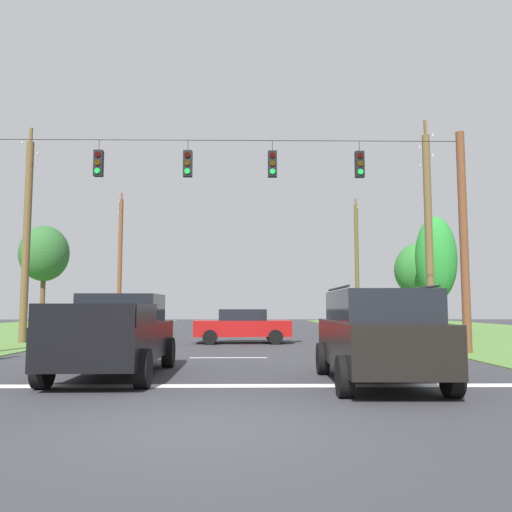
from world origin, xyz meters
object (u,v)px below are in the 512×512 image
tree_roadside_left (436,259)px  tree_roadside_right (420,270)px  utility_pole_mid_left (27,238)px  overhead_signal_span (227,226)px  suv_black (378,334)px  utility_pole_far_left (120,260)px  pickup_truck (116,335)px  distant_car_oncoming (242,325)px  distant_car_crossing_white (350,321)px  tree_roadside_far_right (44,254)px  utility_pole_mid_right (429,233)px  utility_pole_far_right (357,264)px

tree_roadside_left → tree_roadside_right: bearing=85.5°
utility_pole_mid_left → overhead_signal_span: bearing=-29.8°
suv_black → utility_pole_far_left: utility_pole_far_left is taller
overhead_signal_span → tree_roadside_right: overhead_signal_span is taller
pickup_truck → tree_roadside_right: 27.15m
distant_car_oncoming → utility_pole_mid_left: (-9.86, 0.10, 3.96)m
tree_roadside_left → distant_car_crossing_white: bearing=179.1°
distant_car_oncoming → tree_roadside_left: tree_roadside_left is taller
tree_roadside_far_right → tree_roadside_left: (24.79, -3.39, -0.61)m
tree_roadside_right → tree_roadside_left: (-0.31, -4.00, 0.41)m
pickup_truck → utility_pole_mid_right: 15.78m
distant_car_crossing_white → tree_roadside_far_right: size_ratio=0.64×
suv_black → utility_pole_mid_right: size_ratio=0.48×
pickup_truck → utility_pole_mid_left: size_ratio=0.55×
utility_pole_far_right → tree_roadside_left: utility_pole_far_right is taller
suv_black → distant_car_oncoming: 12.90m
distant_car_oncoming → utility_pole_mid_left: bearing=179.4°
utility_pole_mid_right → utility_pole_mid_left: size_ratio=1.02×
utility_pole_far_left → tree_roadside_left: 22.78m
distant_car_oncoming → suv_black: bearing=-76.5°
distant_car_crossing_white → utility_pole_far_right: bearing=75.2°
utility_pole_mid_right → utility_pole_far_right: 17.00m
distant_car_crossing_white → utility_pole_mid_right: utility_pole_mid_right is taller
distant_car_oncoming → utility_pole_mid_right: 9.31m
utility_pole_mid_left → tree_roadside_right: utility_pole_mid_left is taller
suv_black → distant_car_oncoming: size_ratio=1.11×
utility_pole_mid_left → utility_pole_far_right: bearing=41.2°
pickup_truck → utility_pole_far_left: size_ratio=0.52×
utility_pole_mid_left → utility_pole_mid_right: bearing=-2.5°
utility_pole_mid_right → tree_roadside_left: size_ratio=1.43×
overhead_signal_span → utility_pole_mid_right: utility_pole_mid_right is taller
utility_pole_mid_left → utility_pole_far_left: bearing=88.7°
overhead_signal_span → pickup_truck: 7.22m
pickup_truck → distant_car_oncoming: bearing=75.4°
overhead_signal_span → utility_pole_far_right: bearing=67.1°
utility_pole_far_right → tree_roadside_left: (2.95, -8.83, -0.38)m
utility_pole_far_left → pickup_truck: bearing=-76.3°
utility_pole_far_right → distant_car_crossing_white: bearing=-104.8°
utility_pole_far_right → tree_roadside_left: 9.32m
utility_pole_mid_right → tree_roadside_left: 8.80m
distant_car_crossing_white → tree_roadside_right: size_ratio=0.75×
utility_pole_mid_right → utility_pole_far_left: (-17.82, 16.79, 0.23)m
pickup_truck → tree_roadside_left: (14.45, 18.56, 3.52)m
distant_car_crossing_white → utility_pole_mid_left: utility_pole_mid_left is taller
distant_car_oncoming → utility_pole_far_left: 19.19m
utility_pole_far_left → tree_roadside_far_right: bearing=-125.3°
tree_roadside_right → tree_roadside_far_right: (-25.10, -0.62, 1.01)m
pickup_truck → utility_pole_mid_right: size_ratio=0.54×
utility_pole_mid_right → tree_roadside_left: (3.25, 8.17, -0.43)m
overhead_signal_span → utility_pole_far_right: 23.42m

